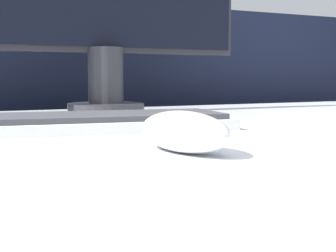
% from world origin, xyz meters
% --- Properties ---
extents(partition_panel, '(5.00, 0.03, 1.03)m').
position_xyz_m(partition_panel, '(0.00, 0.65, 0.52)').
color(partition_panel, black).
rests_on(partition_panel, ground_plane).
extents(computer_mouse_near, '(0.08, 0.13, 0.04)m').
position_xyz_m(computer_mouse_near, '(0.01, -0.18, 0.77)').
color(computer_mouse_near, white).
rests_on(computer_mouse_near, desk).
extents(keyboard, '(0.45, 0.20, 0.02)m').
position_xyz_m(keyboard, '(-0.03, 0.07, 0.76)').
color(keyboard, silver).
rests_on(keyboard, desk).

